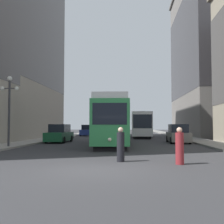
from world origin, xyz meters
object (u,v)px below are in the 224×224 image
at_px(parked_car_left_mid, 88,131).
at_px(pedestrian_crossing_near, 121,146).
at_px(parked_car_left_near, 60,134).
at_px(parked_car_right_far, 178,134).
at_px(streetcar, 113,121).
at_px(lamp_post_left_near, 9,100).
at_px(transit_bus, 141,124).
at_px(pedestrian_crossing_far, 180,147).

height_order(parked_car_left_mid, pedestrian_crossing_near, parked_car_left_mid).
relative_size(parked_car_left_near, parked_car_left_mid, 1.04).
bearing_deg(parked_car_left_mid, parked_car_right_far, -53.95).
xyz_separation_m(streetcar, lamp_post_left_near, (-7.50, -4.14, 1.52)).
bearing_deg(transit_bus, streetcar, -101.29).
distance_m(transit_bus, lamp_post_left_near, 22.00).
distance_m(parked_car_right_far, pedestrian_crossing_far, 14.76).
bearing_deg(pedestrian_crossing_far, lamp_post_left_near, -115.46).
bearing_deg(pedestrian_crossing_near, pedestrian_crossing_far, 96.54).
distance_m(transit_bus, pedestrian_crossing_far, 26.66).
distance_m(parked_car_left_mid, pedestrian_crossing_near, 31.50).
distance_m(parked_car_left_near, pedestrian_crossing_far, 17.22).
xyz_separation_m(parked_car_left_mid, parked_car_right_far, (11.80, -16.90, 0.00)).
height_order(parked_car_left_near, parked_car_right_far, same).
distance_m(streetcar, pedestrian_crossing_far, 12.16).
bearing_deg(parked_car_right_far, parked_car_left_mid, -54.12).
xyz_separation_m(parked_car_left_mid, pedestrian_crossing_near, (6.74, -30.77, -0.09)).
height_order(streetcar, pedestrian_crossing_near, streetcar).
bearing_deg(streetcar, parked_car_left_mid, 103.39).
bearing_deg(parked_car_left_near, parked_car_left_mid, 90.89).
distance_m(parked_car_left_mid, lamp_post_left_near, 24.33).
height_order(transit_bus, lamp_post_left_near, lamp_post_left_near).
xyz_separation_m(streetcar, transit_bus, (2.98, 15.13, -0.15)).
relative_size(transit_bus, lamp_post_left_near, 2.30).
bearing_deg(transit_bus, pedestrian_crossing_near, -94.20).
distance_m(streetcar, pedestrian_crossing_near, 10.96).
bearing_deg(parked_car_right_far, pedestrian_crossing_far, 81.35).
distance_m(parked_car_left_mid, pedestrian_crossing_far, 32.81).
bearing_deg(transit_bus, parked_car_left_near, -125.36).
height_order(pedestrian_crossing_far, lamp_post_left_near, lamp_post_left_near).
bearing_deg(parked_car_left_mid, transit_bus, -28.23).
bearing_deg(lamp_post_left_near, streetcar, 28.88).
height_order(parked_car_left_near, pedestrian_crossing_far, parked_car_left_near).
bearing_deg(parked_car_right_far, pedestrian_crossing_near, 70.92).
relative_size(parked_car_right_far, pedestrian_crossing_near, 2.99).
bearing_deg(parked_car_right_far, streetcar, 27.24).
relative_size(pedestrian_crossing_near, pedestrian_crossing_far, 1.00).
xyz_separation_m(parked_car_right_far, pedestrian_crossing_near, (-5.06, -13.88, -0.10)).
distance_m(streetcar, lamp_post_left_near, 8.70).
distance_m(transit_bus, parked_car_left_near, 14.92).
relative_size(parked_car_right_far, lamp_post_left_near, 0.91).
relative_size(transit_bus, parked_car_left_near, 2.56).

